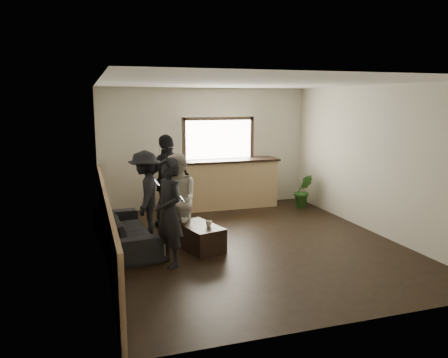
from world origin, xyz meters
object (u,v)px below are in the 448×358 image
object	(u,v)px
bar_counter	(222,181)
person_d	(168,181)
person_c	(146,193)
potted_plant	(303,191)
person_a	(169,212)
coffee_table	(199,237)
cup_b	(209,224)
cup_a	(184,221)
person_b	(178,199)
sofa	(125,230)

from	to	relation	value
bar_counter	person_d	world-z (taller)	bar_counter
person_c	bar_counter	bearing A→B (deg)	140.80
potted_plant	person_c	world-z (taller)	person_c
person_a	coffee_table	bearing A→B (deg)	115.19
cup_b	potted_plant	xyz separation A→B (m)	(2.97, 2.26, -0.07)
person_a	person_c	bearing A→B (deg)	166.37
cup_a	person_b	xyz separation A→B (m)	(-0.06, 0.24, 0.34)
potted_plant	person_a	distance (m)	4.62
sofa	person_a	size ratio (longest dim) A/B	1.25
sofa	person_d	distance (m)	1.53
sofa	coffee_table	xyz separation A→B (m)	(1.20, -0.50, -0.10)
bar_counter	person_a	distance (m)	3.79
cup_b	person_c	xyz separation A→B (m)	(-0.88, 1.21, 0.33)
coffee_table	person_c	bearing A→B (deg)	125.18
person_b	potted_plant	bearing A→B (deg)	102.51
person_d	sofa	bearing A→B (deg)	18.59
potted_plant	person_b	bearing A→B (deg)	-153.28
cup_b	person_b	size ratio (longest dim) A/B	0.07
sofa	person_b	distance (m)	1.05
potted_plant	cup_b	bearing A→B (deg)	-142.74
cup_b	person_b	bearing A→B (deg)	125.99
bar_counter	person_a	bearing A→B (deg)	-119.68
person_c	cup_b	bearing A→B (deg)	47.82
potted_plant	person_d	size ratio (longest dim) A/B	0.43
sofa	person_c	xyz separation A→B (m)	(0.45, 0.57, 0.50)
sofa	person_b	bearing A→B (deg)	-100.48
cup_a	coffee_table	bearing A→B (deg)	-40.25
person_a	person_c	xyz separation A→B (m)	(-0.13, 1.66, -0.03)
sofa	cup_b	world-z (taller)	sofa
sofa	person_c	distance (m)	0.88
person_b	sofa	bearing A→B (deg)	-109.07
coffee_table	person_d	size ratio (longest dim) A/B	0.51
cup_a	person_c	size ratio (longest dim) A/B	0.08
sofa	person_b	size ratio (longest dim) A/B	1.31
person_d	cup_b	bearing A→B (deg)	74.87
bar_counter	person_c	distance (m)	2.58
person_b	person_d	world-z (taller)	person_d
sofa	person_a	distance (m)	1.34
bar_counter	cup_a	size ratio (longest dim) A/B	22.08
person_b	cup_a	bearing A→B (deg)	-0.08
potted_plant	person_c	distance (m)	4.01
sofa	person_b	world-z (taller)	person_b
coffee_table	person_d	world-z (taller)	person_d
person_b	person_c	size ratio (longest dim) A/B	1.00
person_d	cup_a	bearing A→B (deg)	63.26
coffee_table	bar_counter	bearing A→B (deg)	65.18
cup_b	person_d	xyz separation A→B (m)	(-0.37, 1.65, 0.46)
coffee_table	potted_plant	distance (m)	3.76
coffee_table	person_c	size ratio (longest dim) A/B	0.59
person_d	coffee_table	bearing A→B (deg)	71.29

